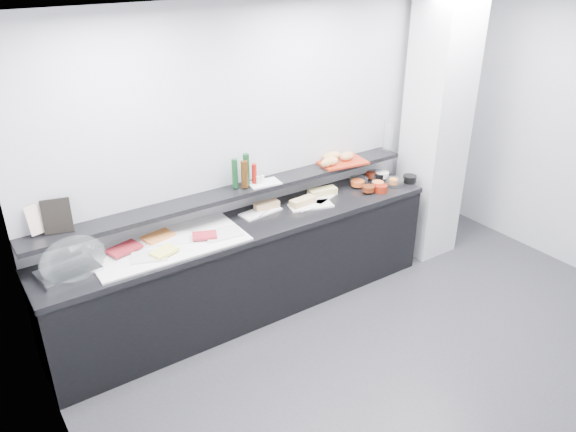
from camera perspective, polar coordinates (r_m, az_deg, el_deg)
ground at (r=4.67m, az=15.36°, el=-16.38°), size 5.00×5.00×0.00m
back_wall at (r=5.24m, az=0.70°, el=6.88°), size 5.00×0.02×2.70m
ceiling at (r=3.52m, az=20.81°, el=18.28°), size 5.00×5.00×0.00m
column at (r=5.96m, az=14.77°, el=8.42°), size 0.50×0.50×2.70m
buffet_cabinet at (r=5.07m, az=-3.94°, el=-5.49°), size 3.60×0.60×0.85m
counter_top at (r=4.85m, az=-4.10°, el=-0.97°), size 3.62×0.62×0.05m
wall_shelf at (r=4.88m, az=-5.24°, el=2.47°), size 3.60×0.25×0.04m
cloche_base at (r=4.41m, az=-21.42°, el=-5.29°), size 0.45×0.33×0.04m
cloche_dome at (r=4.34m, az=-21.00°, el=-4.12°), size 0.53×0.39×0.34m
linen_runner at (r=4.58m, az=-12.03°, el=-2.86°), size 1.24×0.60×0.01m
platter_meat_a at (r=4.61m, az=-16.09°, el=-2.95°), size 0.31×0.25×0.01m
food_meat_a at (r=4.54m, az=-16.32°, el=-3.20°), size 0.28×0.22×0.02m
platter_salmon at (r=4.63m, az=-12.14°, el=-2.29°), size 0.38×0.32×0.01m
food_salmon at (r=4.65m, az=-13.07°, el=-2.03°), size 0.27×0.20×0.02m
platter_cheese at (r=4.42m, az=-13.93°, el=-4.01°), size 0.31×0.25×0.01m
food_cheese at (r=4.42m, az=-12.47°, el=-3.55°), size 0.23×0.18×0.02m
platter_meat_b at (r=4.64m, az=-6.63°, el=-1.79°), size 0.33×0.24×0.01m
food_meat_b at (r=4.59m, az=-8.47°, el=-1.96°), size 0.23×0.19×0.02m
sandwich_plate_left at (r=5.01m, az=-2.81°, el=0.42°), size 0.39×0.20×0.01m
sandwich_food_left at (r=5.06m, az=-2.18°, el=1.14°), size 0.24×0.11×0.06m
tongs_left at (r=4.97m, az=-2.45°, el=0.31°), size 0.14×0.08×0.01m
sandwich_plate_mid at (r=5.13m, az=2.33°, el=1.06°), size 0.43×0.27×0.01m
sandwich_food_mid at (r=5.12m, az=1.52°, el=1.49°), size 0.26×0.12×0.06m
tongs_mid at (r=5.02m, az=2.10°, el=0.64°), size 0.16×0.01×0.01m
sandwich_plate_right at (r=5.30m, az=3.62°, el=1.88°), size 0.34×0.24×0.01m
sandwich_food_right at (r=5.33m, az=3.52°, el=2.51°), size 0.29×0.15×0.06m
tongs_right at (r=5.26m, az=3.48°, el=1.84°), size 0.16×0.02×0.01m
bowl_glass_fruit at (r=5.62m, az=7.18°, el=3.51°), size 0.23×0.23×0.07m
fill_glass_fruit at (r=5.55m, az=7.08°, el=3.35°), size 0.15×0.15×0.05m
bowl_black_jam at (r=5.77m, az=9.14°, el=3.99°), size 0.15×0.15×0.07m
fill_black_jam at (r=5.76m, az=8.42°, el=4.13°), size 0.13×0.13×0.05m
bowl_glass_cream at (r=5.79m, az=8.82°, el=4.11°), size 0.22×0.22×0.07m
fill_glass_cream at (r=5.79m, az=9.49°, el=4.19°), size 0.18×0.18×0.05m
bowl_red_jam at (r=5.49m, az=9.39°, el=2.78°), size 0.15×0.15×0.07m
fill_red_jam at (r=5.44m, az=8.17°, el=2.77°), size 0.14×0.14×0.05m
bowl_glass_salmon at (r=5.65m, az=10.76°, el=3.37°), size 0.19×0.19×0.07m
fill_glass_salmon at (r=5.55m, az=9.11°, el=3.23°), size 0.14×0.14×0.05m
bowl_black_fruit at (r=5.77m, az=12.25°, el=3.71°), size 0.15×0.15×0.07m
fill_black_fruit at (r=5.64m, az=10.66°, el=3.48°), size 0.10×0.10×0.05m
framed_print at (r=4.43m, az=-22.42°, el=-0.02°), size 0.22×0.12×0.26m
print_art at (r=4.45m, az=-23.82°, el=-0.17°), size 0.20×0.10×0.22m
condiment_tray at (r=4.97m, az=-2.44°, el=3.35°), size 0.30×0.20×0.01m
bottle_green_a at (r=4.84m, az=-5.42°, el=4.32°), size 0.05×0.05×0.26m
bottle_brown at (r=4.84m, az=-4.44°, el=4.25°), size 0.08×0.08×0.24m
bottle_green_b at (r=4.89m, az=-4.26°, el=4.76°), size 0.07×0.07×0.28m
bottle_hot at (r=4.93m, az=-3.45°, el=4.33°), size 0.06×0.06×0.18m
shaker_salt at (r=4.93m, az=-3.03°, el=3.66°), size 0.04×0.04×0.07m
shaker_pepper at (r=4.95m, az=-2.62°, el=3.74°), size 0.04×0.04×0.07m
bread_tray at (r=5.48m, az=5.41°, el=5.53°), size 0.50×0.38×0.02m
bread_roll_nw at (r=5.45m, az=4.25°, el=6.01°), size 0.17×0.14×0.08m
bread_roll_n at (r=5.48m, az=4.64°, el=6.14°), size 0.16×0.12×0.08m
bread_roll_sw at (r=5.30m, az=3.92°, el=5.42°), size 0.14×0.11×0.08m
bread_roll_s at (r=5.34m, az=4.42°, el=5.57°), size 0.15×0.10×0.08m
bread_roll_se at (r=5.48m, az=6.00°, el=6.06°), size 0.15×0.10×0.08m
bread_roll_midw at (r=5.39m, az=4.27°, el=5.80°), size 0.17×0.13×0.08m
carafe at (r=5.81m, az=10.09°, el=7.91°), size 0.10×0.10×0.30m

